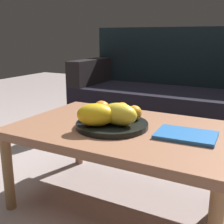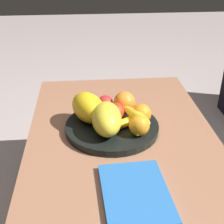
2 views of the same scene
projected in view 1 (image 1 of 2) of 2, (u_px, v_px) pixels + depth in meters
The scene contains 13 objects.
ground_plane at pixel (123, 204), 1.47m from camera, with size 8.00×8.00×0.00m, color #A99996.
coffee_table at pixel (124, 136), 1.38m from camera, with size 1.03×0.67×0.41m.
couch at pixel (177, 100), 2.43m from camera, with size 1.70×0.70×0.90m.
fruit_bowl at pixel (112, 125), 1.36m from camera, with size 0.34×0.34×0.03m, color black.
melon_large_front at pixel (120, 114), 1.30m from camera, with size 0.17×0.10×0.10m, color yellow.
melon_smaller_beside at pixel (96, 115), 1.29m from camera, with size 0.17×0.10×0.10m, color yellow.
orange_front at pixel (134, 113), 1.38m from camera, with size 0.07×0.07×0.07m, color orange.
orange_left at pixel (122, 110), 1.43m from camera, with size 0.07×0.07×0.07m, color orange.
orange_right at pixel (102, 109), 1.43m from camera, with size 0.08×0.08×0.08m, color orange.
apple_front at pixel (90, 114), 1.38m from camera, with size 0.06×0.06×0.06m, color red.
apple_left at pixel (109, 114), 1.37m from camera, with size 0.07×0.07×0.07m, color red.
banana_bunch at pixel (123, 114), 1.40m from camera, with size 0.16×0.15×0.06m.
magazine at pixel (186, 135), 1.23m from camera, with size 0.25×0.18×0.02m, color #2A6CBB.
Camera 1 is at (0.57, -1.18, 0.83)m, focal length 46.40 mm.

